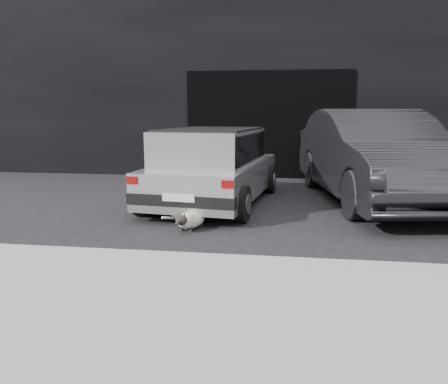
# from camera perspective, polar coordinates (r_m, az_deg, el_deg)

# --- Properties ---
(ground) EXTENTS (80.00, 80.00, 0.00)m
(ground) POSITION_cam_1_polar(r_m,az_deg,el_deg) (7.18, -3.87, -2.51)
(ground) COLOR black
(ground) RESTS_ON ground
(building_facade) EXTENTS (34.00, 4.00, 5.00)m
(building_facade) POSITION_cam_1_polar(r_m,az_deg,el_deg) (12.89, 6.28, 14.26)
(building_facade) COLOR black
(building_facade) RESTS_ON ground
(garage_opening) EXTENTS (4.00, 0.10, 2.60)m
(garage_opening) POSITION_cam_1_polar(r_m,az_deg,el_deg) (10.85, 5.77, 8.70)
(garage_opening) COLOR black
(garage_opening) RESTS_ON ground
(curb) EXTENTS (18.00, 0.25, 0.12)m
(curb) POSITION_cam_1_polar(r_m,az_deg,el_deg) (4.53, 1.71, -9.37)
(curb) COLOR gray
(curb) RESTS_ON ground
(sidewalk) EXTENTS (18.00, 2.20, 0.11)m
(sidewalk) POSITION_cam_1_polar(r_m,az_deg,el_deg) (3.44, -0.67, -16.11)
(sidewalk) COLOR gray
(sidewalk) RESTS_ON ground
(silver_hatchback) EXTENTS (2.13, 3.77, 1.33)m
(silver_hatchback) POSITION_cam_1_polar(r_m,az_deg,el_deg) (7.66, -1.41, 3.81)
(silver_hatchback) COLOR #B0B2B4
(silver_hatchback) RESTS_ON ground
(second_car) EXTENTS (2.54, 5.26, 1.66)m
(second_car) POSITION_cam_1_polar(r_m,az_deg,el_deg) (8.33, 18.94, 4.51)
(second_car) COLOR black
(second_car) RESTS_ON ground
(cat_siamese) EXTENTS (0.43, 0.83, 0.29)m
(cat_siamese) POSITION_cam_1_polar(r_m,az_deg,el_deg) (6.04, -4.46, -3.67)
(cat_siamese) COLOR beige
(cat_siamese) RESTS_ON ground
(cat_white) EXTENTS (0.64, 0.48, 0.34)m
(cat_white) POSITION_cam_1_polar(r_m,az_deg,el_deg) (6.37, -4.45, -2.64)
(cat_white) COLOR silver
(cat_white) RESTS_ON ground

